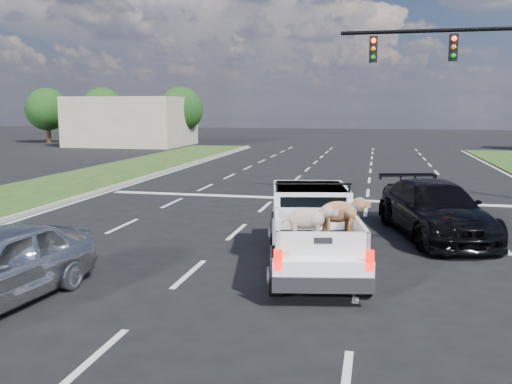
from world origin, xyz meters
TOP-DOWN VIEW (x-y plane):
  - ground at (0.00, 0.00)m, footprint 160.00×160.00m
  - road_markings at (0.00, 6.56)m, footprint 17.75×60.00m
  - curb_left at (-9.05, 6.00)m, footprint 0.15×60.00m
  - building_left at (-20.00, 36.00)m, footprint 10.00×8.00m
  - tree_far_a at (-30.00, 38.00)m, footprint 4.20×4.20m
  - tree_far_b at (-24.00, 38.00)m, footprint 4.20×4.20m
  - tree_far_c at (-16.00, 38.00)m, footprint 4.20×4.20m
  - pickup_truck at (0.72, 1.18)m, footprint 2.67×5.20m
  - black_coupe at (3.64, 4.69)m, footprint 3.34×5.48m

SIDE VIEW (x-z plane):
  - ground at x=0.00m, z-range 0.00..0.00m
  - road_markings at x=0.00m, z-range 0.00..0.01m
  - curb_left at x=-9.05m, z-range 0.00..0.14m
  - black_coupe at x=3.64m, z-range 0.00..1.48m
  - pickup_truck at x=0.72m, z-range -0.06..1.80m
  - building_left at x=-20.00m, z-range 0.00..4.40m
  - tree_far_a at x=-30.00m, z-range 0.59..5.99m
  - tree_far_b at x=-24.00m, z-range 0.59..5.99m
  - tree_far_c at x=-16.00m, z-range 0.59..5.99m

